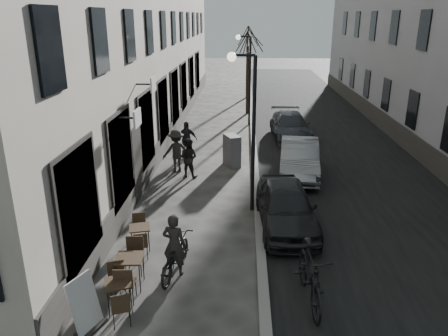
# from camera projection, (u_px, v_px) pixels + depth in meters

# --- Properties ---
(ground) EXTENTS (120.00, 120.00, 0.00)m
(ground) POSITION_uv_depth(u_px,v_px,m) (256.00, 334.00, 8.86)
(ground) COLOR #363431
(ground) RESTS_ON ground
(road) EXTENTS (7.30, 60.00, 0.00)m
(road) POSITION_uv_depth(u_px,v_px,m) (320.00, 134.00, 23.77)
(road) COLOR black
(road) RESTS_ON ground
(kerb) EXTENTS (0.25, 60.00, 0.12)m
(kerb) POSITION_uv_depth(u_px,v_px,m) (253.00, 132.00, 23.91)
(kerb) COLOR gray
(kerb) RESTS_ON ground
(streetlamp_near) EXTENTS (0.90, 0.28, 5.09)m
(streetlamp_near) POSITION_uv_depth(u_px,v_px,m) (248.00, 116.00, 13.48)
(streetlamp_near) COLOR black
(streetlamp_near) RESTS_ON ground
(streetlamp_far) EXTENTS (0.90, 0.28, 5.09)m
(streetlamp_far) POSITION_uv_depth(u_px,v_px,m) (247.00, 70.00, 24.79)
(streetlamp_far) COLOR black
(streetlamp_far) RESTS_ON ground
(tree_near) EXTENTS (2.40, 2.40, 5.70)m
(tree_near) POSITION_uv_depth(u_px,v_px,m) (248.00, 40.00, 27.11)
(tree_near) COLOR black
(tree_near) RESTS_ON ground
(tree_far) EXTENTS (2.40, 2.40, 5.70)m
(tree_far) POSITION_uv_depth(u_px,v_px,m) (248.00, 35.00, 32.77)
(tree_far) COLOR black
(tree_far) RESTS_ON ground
(bistro_set_a) EXTENTS (0.83, 1.43, 0.82)m
(bistro_set_a) POSITION_uv_depth(u_px,v_px,m) (119.00, 293.00, 9.47)
(bistro_set_a) COLOR black
(bistro_set_a) RESTS_ON ground
(bistro_set_b) EXTENTS (0.68, 1.58, 0.92)m
(bistro_set_b) POSITION_uv_depth(u_px,v_px,m) (130.00, 269.00, 10.28)
(bistro_set_b) COLOR black
(bistro_set_b) RESTS_ON ground
(bistro_set_c) EXTENTS (0.70, 1.39, 0.79)m
(bistro_set_c) POSITION_uv_depth(u_px,v_px,m) (140.00, 235.00, 11.96)
(bistro_set_c) COLOR black
(bistro_set_c) RESTS_ON ground
(sign_board) EXTENTS (0.64, 0.76, 1.18)m
(sign_board) POSITION_uv_depth(u_px,v_px,m) (86.00, 309.00, 8.87)
(sign_board) COLOR black
(sign_board) RESTS_ON ground
(utility_cabinet) EXTENTS (0.82, 1.02, 1.35)m
(utility_cabinet) POSITION_uv_depth(u_px,v_px,m) (232.00, 151.00, 18.53)
(utility_cabinet) COLOR #5B5B5D
(utility_cabinet) RESTS_ON ground
(bicycle) EXTENTS (0.99, 1.98, 0.99)m
(bicycle) POSITION_uv_depth(u_px,v_px,m) (175.00, 256.00, 10.78)
(bicycle) COLOR black
(bicycle) RESTS_ON ground
(cyclist_rider) EXTENTS (0.65, 0.49, 1.62)m
(cyclist_rider) POSITION_uv_depth(u_px,v_px,m) (174.00, 245.00, 10.68)
(cyclist_rider) COLOR black
(cyclist_rider) RESTS_ON ground
(pedestrian_near) EXTENTS (0.91, 0.81, 1.57)m
(pedestrian_near) POSITION_uv_depth(u_px,v_px,m) (189.00, 158.00, 17.25)
(pedestrian_near) COLOR black
(pedestrian_near) RESTS_ON ground
(pedestrian_mid) EXTENTS (1.30, 1.02, 1.77)m
(pedestrian_mid) POSITION_uv_depth(u_px,v_px,m) (176.00, 151.00, 17.79)
(pedestrian_mid) COLOR #282723
(pedestrian_mid) RESTS_ON ground
(pedestrian_far) EXTENTS (1.05, 0.62, 1.67)m
(pedestrian_far) POSITION_uv_depth(u_px,v_px,m) (186.00, 140.00, 19.53)
(pedestrian_far) COLOR black
(pedestrian_far) RESTS_ON ground
(car_near) EXTENTS (1.86, 4.15, 1.39)m
(car_near) POSITION_uv_depth(u_px,v_px,m) (286.00, 206.00, 13.11)
(car_near) COLOR black
(car_near) RESTS_ON ground
(car_mid) EXTENTS (1.90, 4.37, 1.40)m
(car_mid) POSITION_uv_depth(u_px,v_px,m) (299.00, 158.00, 17.47)
(car_mid) COLOR gray
(car_mid) RESTS_ON ground
(car_far) EXTENTS (2.09, 4.59, 1.30)m
(car_far) POSITION_uv_depth(u_px,v_px,m) (291.00, 126.00, 22.70)
(car_far) COLOR #33373C
(car_far) RESTS_ON ground
(moped) EXTENTS (0.80, 2.33, 1.38)m
(moped) POSITION_uv_depth(u_px,v_px,m) (310.00, 275.00, 9.63)
(moped) COLOR black
(moped) RESTS_ON ground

